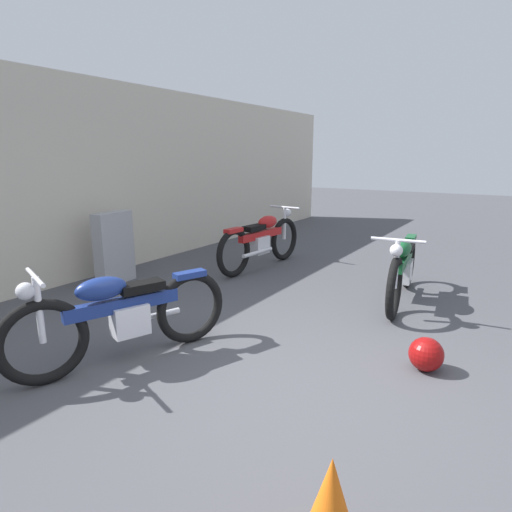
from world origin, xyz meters
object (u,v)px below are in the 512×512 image
(helmet, at_px, (426,354))
(motorcycle_blue, at_px, (122,315))
(stone_marker, at_px, (114,248))
(motorcycle_red, at_px, (262,240))
(motorcycle_green, at_px, (403,267))
(traffic_cone, at_px, (330,511))

(helmet, bearing_deg, motorcycle_blue, 118.95)
(helmet, xyz_separation_m, motorcycle_blue, (-1.29, 2.33, 0.30))
(stone_marker, height_order, helmet, stone_marker)
(helmet, relative_size, motorcycle_red, 0.14)
(stone_marker, relative_size, motorcycle_red, 0.49)
(helmet, relative_size, motorcycle_green, 0.14)
(motorcycle_blue, bearing_deg, motorcycle_green, 170.86)
(stone_marker, distance_m, helmet, 4.40)
(helmet, distance_m, motorcycle_red, 3.76)
(traffic_cone, height_order, motorcycle_red, motorcycle_red)
(helmet, xyz_separation_m, traffic_cone, (-2.13, -0.01, 0.13))
(motorcycle_green, bearing_deg, helmet, 14.10)
(traffic_cone, bearing_deg, helmet, 0.31)
(stone_marker, bearing_deg, motorcycle_red, -35.29)
(motorcycle_green, relative_size, motorcycle_red, 0.97)
(motorcycle_green, xyz_separation_m, motorcycle_red, (0.49, 2.38, 0.01))
(motorcycle_red, bearing_deg, motorcycle_blue, -163.98)
(stone_marker, xyz_separation_m, motorcycle_blue, (-1.60, -2.04, -0.07))
(motorcycle_blue, height_order, motorcycle_red, motorcycle_red)
(motorcycle_green, bearing_deg, motorcycle_red, -108.33)
(stone_marker, xyz_separation_m, motorcycle_green, (1.40, -3.72, -0.07))
(stone_marker, xyz_separation_m, helmet, (-0.31, -4.37, -0.37))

